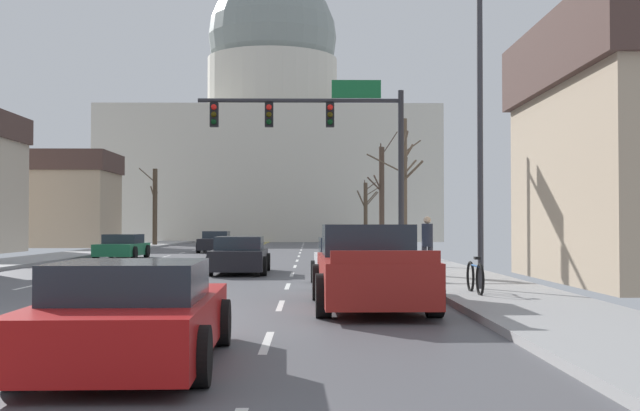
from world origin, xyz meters
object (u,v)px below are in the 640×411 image
object	(u,v)px
signal_gantry	(329,131)
sedan_near_01	(347,263)
sedan_oncoming_01	(216,242)
sedan_near_00	(240,256)
sedan_near_03	(133,316)
pickup_truck_near_02	(370,270)
sedan_oncoming_00	(122,247)
street_lamp_right	(465,99)
bicycle_parked	(475,277)
pedestrian_00	(427,242)

from	to	relation	value
signal_gantry	sedan_near_01	world-z (taller)	signal_gantry
signal_gantry	sedan_oncoming_01	world-z (taller)	signal_gantry
sedan_near_00	sedan_oncoming_01	distance (m)	21.65
sedan_near_00	sedan_near_03	world-z (taller)	sedan_near_00
pickup_truck_near_02	sedan_oncoming_00	bearing A→B (deg)	113.97
sedan_near_01	sedan_oncoming_00	world-z (taller)	sedan_near_01
sedan_near_01	street_lamp_right	bearing A→B (deg)	-44.90
signal_gantry	street_lamp_right	world-z (taller)	street_lamp_right
sedan_oncoming_00	bicycle_parked	size ratio (longest dim) A/B	2.42
signal_gantry	sedan_near_00	xyz separation A→B (m)	(-3.14, -3.03, -4.67)
pickup_truck_near_02	bicycle_parked	world-z (taller)	pickup_truck_near_02
sedan_near_00	sedan_near_03	size ratio (longest dim) A/B	1.00
sedan_near_03	bicycle_parked	bearing A→B (deg)	55.27
sedan_oncoming_01	bicycle_parked	bearing A→B (deg)	-73.05
sedan_oncoming_00	bicycle_parked	world-z (taller)	sedan_oncoming_00
sedan_near_00	street_lamp_right	bearing A→B (deg)	-54.11
sedan_oncoming_01	sedan_near_00	bearing A→B (deg)	-81.11
sedan_near_00	pickup_truck_near_02	size ratio (longest dim) A/B	0.82
sedan_near_01	sedan_oncoming_00	distance (m)	20.76
street_lamp_right	sedan_oncoming_00	xyz separation A→B (m)	(-13.05, 20.74, -4.12)
sedan_oncoming_01	bicycle_parked	xyz separation A→B (m)	(9.48, -31.10, -0.11)
sedan_near_00	sedan_oncoming_00	size ratio (longest dim) A/B	1.09
sedan_near_03	sedan_oncoming_01	distance (m)	39.67
pedestrian_00	bicycle_parked	distance (m)	6.31
street_lamp_right	sedan_near_03	distance (m)	11.96
signal_gantry	sedan_near_00	size ratio (longest dim) A/B	1.70
sedan_near_01	bicycle_parked	world-z (taller)	sedan_near_01
signal_gantry	pickup_truck_near_02	size ratio (longest dim) A/B	1.39
signal_gantry	sedan_near_01	size ratio (longest dim) A/B	1.86
signal_gantry	sedan_oncoming_00	bearing A→B (deg)	137.51
sedan_near_00	sedan_near_03	xyz separation A→B (m)	(0.32, -18.11, -0.02)
pickup_truck_near_02	sedan_near_03	size ratio (longest dim) A/B	1.22
sedan_near_03	sedan_oncoming_01	size ratio (longest dim) A/B	1.02
street_lamp_right	sedan_oncoming_00	distance (m)	24.84
sedan_near_01	sedan_oncoming_00	xyz separation A→B (m)	(-10.31, 18.01, -0.05)
sedan_oncoming_00	sedan_oncoming_01	xyz separation A→B (m)	(3.54, 9.18, 0.03)
sedan_oncoming_01	pedestrian_00	distance (m)	26.52
pedestrian_00	pickup_truck_near_02	bearing A→B (deg)	-106.23
street_lamp_right	pickup_truck_near_02	size ratio (longest dim) A/B	1.34
pedestrian_00	street_lamp_right	bearing A→B (deg)	-87.83
sedan_near_03	pickup_truck_near_02	bearing A→B (deg)	63.46
street_lamp_right	sedan_near_01	bearing A→B (deg)	135.10
pickup_truck_near_02	pedestrian_00	size ratio (longest dim) A/B	3.19
sedan_oncoming_01	signal_gantry	bearing A→B (deg)	-70.54
sedan_oncoming_00	pedestrian_00	bearing A→B (deg)	-50.60
pedestrian_00	bicycle_parked	world-z (taller)	pedestrian_00
street_lamp_right	pedestrian_00	distance (m)	6.21
pedestrian_00	bicycle_parked	size ratio (longest dim) A/B	1.01
pickup_truck_near_02	bicycle_parked	xyz separation A→B (m)	(2.50, 1.74, -0.26)
sedan_near_01	pedestrian_00	size ratio (longest dim) A/B	2.38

